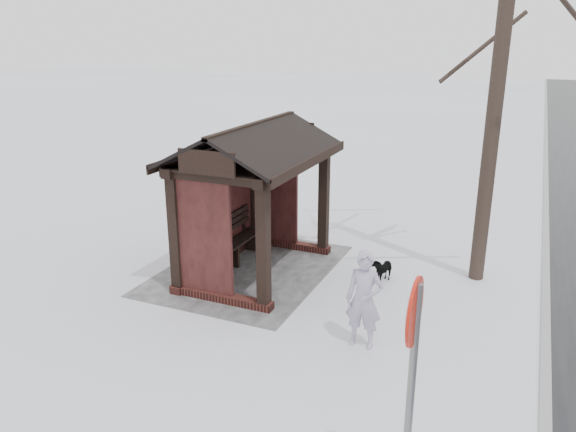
{
  "coord_description": "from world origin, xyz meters",
  "views": [
    {
      "loc": [
        9.57,
        4.9,
        4.69
      ],
      "look_at": [
        0.22,
        0.8,
        1.38
      ],
      "focal_mm": 35.0,
      "sensor_mm": 36.0,
      "label": 1
    }
  ],
  "objects_px": {
    "bus_shelter": "(248,169)",
    "pedestrian": "(364,300)",
    "dog": "(381,269)",
    "road_sign": "(412,352)"
  },
  "relations": [
    {
      "from": "bus_shelter",
      "to": "pedestrian",
      "type": "relative_size",
      "value": 2.28
    },
    {
      "from": "pedestrian",
      "to": "dog",
      "type": "bearing_deg",
      "value": 97.22
    },
    {
      "from": "road_sign",
      "to": "dog",
      "type": "bearing_deg",
      "value": -163.31
    },
    {
      "from": "bus_shelter",
      "to": "pedestrian",
      "type": "distance_m",
      "value": 3.81
    },
    {
      "from": "bus_shelter",
      "to": "pedestrian",
      "type": "xyz_separation_m",
      "value": [
        1.93,
        2.99,
        -1.37
      ]
    },
    {
      "from": "bus_shelter",
      "to": "road_sign",
      "type": "relative_size",
      "value": 1.38
    },
    {
      "from": "bus_shelter",
      "to": "dog",
      "type": "bearing_deg",
      "value": 102.02
    },
    {
      "from": "bus_shelter",
      "to": "dog",
      "type": "distance_m",
      "value": 3.3
    },
    {
      "from": "road_sign",
      "to": "bus_shelter",
      "type": "bearing_deg",
      "value": -138.92
    },
    {
      "from": "dog",
      "to": "road_sign",
      "type": "bearing_deg",
      "value": -61.05
    }
  ]
}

